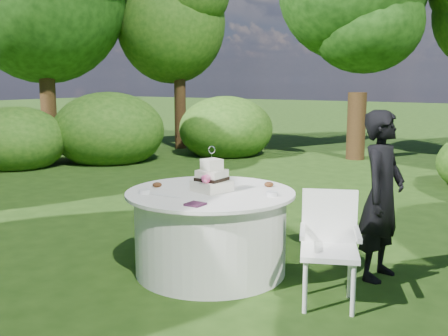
{
  "coord_description": "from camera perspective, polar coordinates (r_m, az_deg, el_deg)",
  "views": [
    {
      "loc": [
        2.68,
        -3.89,
        1.78
      ],
      "look_at": [
        0.15,
        0.0,
        1.0
      ],
      "focal_mm": 42.0,
      "sensor_mm": 36.0,
      "label": 1
    }
  ],
  "objects": [
    {
      "name": "cake",
      "position": [
        4.81,
        -1.36,
        -1.21
      ],
      "size": [
        0.36,
        0.36,
        0.42
      ],
      "color": "white",
      "rests_on": "table"
    },
    {
      "name": "chair",
      "position": [
        4.32,
        11.38,
        -7.61
      ],
      "size": [
        0.59,
        0.59,
        0.9
      ],
      "color": "white",
      "rests_on": "ground"
    },
    {
      "name": "votives",
      "position": [
        4.91,
        -1.7,
        -2.1
      ],
      "size": [
        1.1,
        0.99,
        0.04
      ],
      "color": "silver",
      "rests_on": "table"
    },
    {
      "name": "table",
      "position": [
        4.92,
        -1.47,
        -6.88
      ],
      "size": [
        1.56,
        1.56,
        0.77
      ],
      "color": "silver",
      "rests_on": "ground"
    },
    {
      "name": "feather_plume",
      "position": [
        4.69,
        -7.01,
        -2.89
      ],
      "size": [
        0.48,
        0.07,
        0.01
      ],
      "primitive_type": "ellipsoid",
      "color": "white",
      "rests_on": "table"
    },
    {
      "name": "petal_cups",
      "position": [
        5.0,
        -1.19,
        -1.81
      ],
      "size": [
        0.97,
        0.69,
        0.05
      ],
      "color": "#562D16",
      "rests_on": "table"
    },
    {
      "name": "ground",
      "position": [
        5.05,
        -1.45,
        -11.11
      ],
      "size": [
        80.0,
        80.0,
        0.0
      ],
      "primitive_type": "plane",
      "color": "#1C370F",
      "rests_on": "ground"
    },
    {
      "name": "napkins",
      "position": [
        4.29,
        -3.15,
        -3.95
      ],
      "size": [
        0.14,
        0.14,
        0.02
      ],
      "primitive_type": "cube",
      "color": "#411C36",
      "rests_on": "table"
    },
    {
      "name": "guest",
      "position": [
        4.88,
        16.81,
        -2.89
      ],
      "size": [
        0.41,
        0.59,
        1.53
      ],
      "primitive_type": "imported",
      "rotation": [
        0.0,
        0.0,
        1.48
      ],
      "color": "black",
      "rests_on": "ground"
    }
  ]
}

